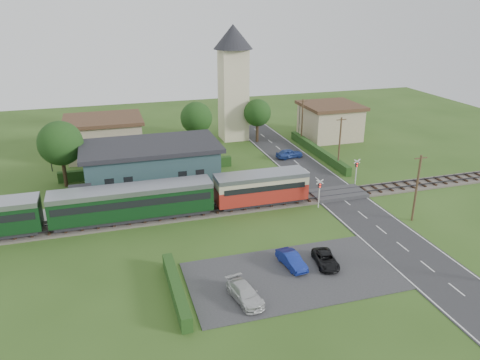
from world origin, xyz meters
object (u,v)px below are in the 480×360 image
object	(u,v)px
train	(100,205)
car_park_blue	(292,260)
car_park_dark	(326,259)
church_tower	(233,74)
car_on_road	(289,153)
station_building	(152,165)
crossing_signal_far	(356,168)
equipment_hut	(81,199)
pedestrian_far	(103,203)
car_park_silver	(245,293)
house_east	(330,121)
house_west	(104,136)
crossing_signal_near	(319,189)
pedestrian_near	(222,185)

from	to	relation	value
train	car_park_blue	world-z (taller)	train
car_park_dark	church_tower	bearing A→B (deg)	94.56
car_on_road	car_park_dark	distance (m)	28.45
station_building	crossing_signal_far	bearing A→B (deg)	-15.63
equipment_hut	station_building	world-z (taller)	station_building
station_building	pedestrian_far	world-z (taller)	station_building
train	car_park_dark	distance (m)	22.41
equipment_hut	car_park_silver	bearing A→B (deg)	-58.53
house_east	car_on_road	distance (m)	13.12
train	church_tower	size ratio (longest dim) A/B	2.45
car_park_blue	pedestrian_far	world-z (taller)	pedestrian_far
church_tower	house_west	distance (m)	21.55
train	car_park_blue	distance (m)	19.78
train	house_east	world-z (taller)	house_east
house_east	pedestrian_far	bearing A→B (deg)	-151.59
car_park_blue	car_park_dark	distance (m)	2.93
house_east	crossing_signal_far	xyz separation A→B (m)	(-6.40, -19.61, -0.66)
car_park_silver	church_tower	bearing A→B (deg)	64.47
church_tower	crossing_signal_near	bearing A→B (deg)	-87.18
house_east	car_park_dark	xyz separation A→B (m)	(-18.16, -35.28, -2.22)
house_west	pedestrian_far	world-z (taller)	house_west
pedestrian_near	station_building	bearing A→B (deg)	-33.81
crossing_signal_near	car_park_dark	distance (m)	11.89
car_park_blue	car_park_dark	xyz separation A→B (m)	(2.87, -0.61, -0.09)
pedestrian_far	car_park_dark	bearing A→B (deg)	-113.84
car_on_road	equipment_hut	bearing A→B (deg)	103.40
crossing_signal_near	car_park_blue	xyz separation A→B (m)	(-7.43, -10.26, -1.47)
equipment_hut	car_on_road	bearing A→B (deg)	21.31
car_park_dark	crossing_signal_far	bearing A→B (deg)	62.28
house_west	pedestrian_far	xyz separation A→B (m)	(-0.89, -20.41, -1.54)
station_building	crossing_signal_far	distance (m)	24.51
crossing_signal_near	car_park_silver	bearing A→B (deg)	-132.64
pedestrian_near	train	bearing A→B (deg)	17.94
station_building	car_on_road	bearing A→B (deg)	14.31
equipment_hut	house_east	xyz separation A→B (m)	(38.00, 18.80, 1.05)
station_building	car_park_blue	xyz separation A→B (m)	(8.97, -21.66, -2.02)
house_west	pedestrian_near	world-z (taller)	house_west
car_park_blue	car_park_silver	world-z (taller)	car_park_blue
train	car_park_blue	bearing A→B (deg)	-39.97
crossing_signal_far	car_park_silver	world-z (taller)	crossing_signal_far
crossing_signal_far	car_park_dark	xyz separation A→B (m)	(-11.76, -15.67, -1.56)
house_west	car_park_blue	world-z (taller)	house_west
house_east	car_park_dark	size ratio (longest dim) A/B	2.44
equipment_hut	car_park_dark	xyz separation A→B (m)	(19.84, -16.48, -1.17)
house_west	car_park_dark	distance (m)	40.06
car_park_blue	car_park_silver	size ratio (longest dim) A/B	0.88
house_west	crossing_signal_near	distance (m)	33.22
train	pedestrian_far	size ratio (longest dim) A/B	26.89
pedestrian_far	house_east	bearing A→B (deg)	-43.60
car_park_silver	pedestrian_near	bearing A→B (deg)	69.42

